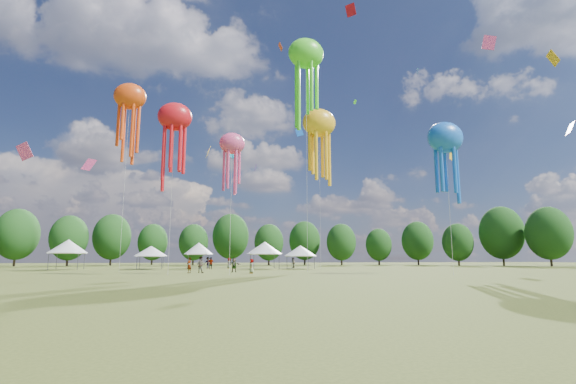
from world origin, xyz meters
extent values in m
plane|color=#384416|center=(0.00, 0.00, 0.00)|extent=(300.00, 300.00, 0.00)
imported|color=gray|center=(-4.17, 36.44, 0.91)|extent=(1.10, 1.01, 1.83)
imported|color=gray|center=(0.85, 57.18, 0.85)|extent=(0.59, 0.86, 1.70)
imported|color=gray|center=(11.95, 58.56, 0.88)|extent=(0.70, 0.89, 1.76)
imported|color=gray|center=(-2.59, 55.64, 0.92)|extent=(1.19, 0.68, 1.83)
imported|color=gray|center=(-2.28, 52.78, 0.89)|extent=(1.09, 0.56, 1.79)
imported|color=gray|center=(-0.20, 38.44, 0.86)|extent=(1.64, 0.68, 1.72)
imported|color=gray|center=(-5.39, 36.47, 0.86)|extent=(0.71, 0.74, 1.71)
imported|color=gray|center=(1.27, 34.01, 0.78)|extent=(0.60, 0.82, 1.56)
cylinder|color=#47474C|center=(-24.40, 52.29, 1.14)|extent=(0.08, 0.08, 2.28)
cylinder|color=#47474C|center=(-24.40, 56.04, 1.14)|extent=(0.08, 0.08, 2.28)
cylinder|color=#47474C|center=(-20.65, 52.29, 1.14)|extent=(0.08, 0.08, 2.28)
cylinder|color=#47474C|center=(-20.65, 56.04, 1.14)|extent=(0.08, 0.08, 2.28)
cube|color=white|center=(-22.53, 54.17, 2.33)|extent=(4.15, 4.15, 0.10)
cone|color=white|center=(-22.53, 54.17, 3.35)|extent=(5.40, 5.40, 1.95)
cylinder|color=#47474C|center=(-13.08, 54.71, 0.93)|extent=(0.08, 0.08, 1.85)
cylinder|color=#47474C|center=(-13.08, 58.26, 0.93)|extent=(0.08, 0.08, 1.85)
cylinder|color=#47474C|center=(-9.53, 54.71, 0.93)|extent=(0.08, 0.08, 1.85)
cylinder|color=#47474C|center=(-9.53, 58.26, 0.93)|extent=(0.08, 0.08, 1.85)
cube|color=white|center=(-11.31, 56.48, 1.90)|extent=(3.95, 3.95, 0.10)
cone|color=white|center=(-11.31, 56.48, 2.75)|extent=(5.13, 5.13, 1.59)
cylinder|color=#47474C|center=(-5.65, 55.25, 1.09)|extent=(0.08, 0.08, 2.17)
cylinder|color=#47474C|center=(-5.65, 58.40, 1.09)|extent=(0.08, 0.08, 2.17)
cylinder|color=#47474C|center=(-2.49, 55.25, 1.09)|extent=(0.08, 0.08, 2.17)
cylinder|color=#47474C|center=(-2.49, 58.40, 1.09)|extent=(0.08, 0.08, 2.17)
cube|color=white|center=(-4.07, 56.83, 2.22)|extent=(3.56, 3.56, 0.10)
cone|color=white|center=(-4.07, 56.83, 3.20)|extent=(4.63, 4.63, 1.86)
cylinder|color=#47474C|center=(3.97, 50.73, 1.10)|extent=(0.08, 0.08, 2.20)
cylinder|color=#47474C|center=(3.97, 54.61, 1.10)|extent=(0.08, 0.08, 2.20)
cylinder|color=#47474C|center=(7.84, 50.73, 1.10)|extent=(0.08, 0.08, 2.20)
cylinder|color=#47474C|center=(7.84, 54.61, 1.10)|extent=(0.08, 0.08, 2.20)
cube|color=white|center=(5.90, 52.67, 2.25)|extent=(4.28, 4.28, 0.10)
cone|color=white|center=(5.90, 52.67, 3.24)|extent=(5.56, 5.56, 1.88)
cylinder|color=#47474C|center=(9.75, 50.23, 0.95)|extent=(0.08, 0.08, 1.90)
cylinder|color=#47474C|center=(9.75, 53.74, 0.95)|extent=(0.08, 0.08, 1.90)
cylinder|color=#47474C|center=(13.26, 50.23, 0.95)|extent=(0.08, 0.08, 1.90)
cylinder|color=#47474C|center=(13.26, 53.74, 0.95)|extent=(0.08, 0.08, 1.90)
cube|color=white|center=(11.50, 51.98, 1.95)|extent=(3.91, 3.91, 0.10)
cone|color=white|center=(11.50, 51.98, 2.81)|extent=(5.09, 5.09, 1.63)
ellipsoid|color=red|center=(-7.32, 30.14, 15.80)|extent=(3.41, 2.39, 2.90)
cylinder|color=beige|center=(-7.32, 30.14, 7.90)|extent=(0.03, 0.03, 15.80)
ellipsoid|color=#4CEA26|center=(8.71, 37.94, 28.51)|extent=(4.80, 3.36, 4.08)
cylinder|color=beige|center=(8.71, 37.94, 14.26)|extent=(0.03, 0.03, 28.51)
ellipsoid|color=blue|center=(19.85, 24.86, 13.90)|extent=(3.82, 2.68, 3.25)
cylinder|color=beige|center=(19.85, 24.86, 6.95)|extent=(0.03, 0.03, 13.90)
ellipsoid|color=#DB410D|center=(-13.66, 42.73, 22.37)|extent=(4.06, 2.84, 3.45)
cylinder|color=beige|center=(-13.66, 42.73, 11.18)|extent=(0.03, 0.03, 22.37)
ellipsoid|color=#DD4178|center=(-1.52, 29.90, 13.31)|extent=(2.62, 1.84, 2.23)
cylinder|color=beige|center=(-1.52, 29.90, 6.65)|extent=(0.03, 0.03, 13.31)
ellipsoid|color=yellow|center=(14.86, 52.05, 24.00)|extent=(5.64, 3.95, 4.79)
cylinder|color=beige|center=(14.86, 52.05, 12.00)|extent=(0.03, 0.03, 24.00)
cube|color=#DB410D|center=(5.60, 39.67, 30.02)|extent=(0.43, 0.90, 1.07)
cube|color=yellow|center=(-2.87, 61.76, 20.41)|extent=(0.76, 1.98, 2.12)
cube|color=#4CEA26|center=(25.42, 61.71, 32.32)|extent=(0.80, 0.70, 0.79)
cube|color=#1797C8|center=(0.56, 52.31, 17.87)|extent=(1.08, 0.83, 1.50)
cube|color=#DD4178|center=(20.31, 18.14, 20.87)|extent=(1.32, 0.55, 1.63)
cube|color=yellow|center=(30.79, 21.46, 22.23)|extent=(1.00, 1.59, 1.62)
cube|color=#DD4178|center=(-22.08, 60.38, 16.81)|extent=(2.43, 1.59, 2.40)
cube|color=red|center=(16.69, 41.49, 38.21)|extent=(1.51, 1.08, 1.95)
cube|color=yellow|center=(39.38, 51.61, 19.78)|extent=(1.95, 1.07, 2.56)
cube|color=blue|center=(15.00, 65.51, 26.43)|extent=(1.53, 1.04, 1.93)
cube|color=#1797C8|center=(23.48, 35.29, 26.37)|extent=(0.32, 0.59, 0.80)
cube|color=#DD4178|center=(-27.79, 49.76, 15.99)|extent=(2.45, 0.76, 2.66)
cube|color=purple|center=(4.63, 54.65, 16.39)|extent=(0.38, 1.32, 1.51)
cube|color=red|center=(37.67, 26.52, 16.72)|extent=(1.18, 1.32, 1.58)
cylinder|color=#38281C|center=(-40.68, 85.49, 1.71)|extent=(0.44, 0.44, 3.41)
ellipsoid|color=#1B4316|center=(-40.68, 85.49, 6.61)|extent=(8.53, 8.53, 10.66)
cylinder|color=#38281C|center=(-30.60, 85.02, 1.53)|extent=(0.44, 0.44, 3.07)
ellipsoid|color=#1B4316|center=(-30.60, 85.02, 5.94)|extent=(7.66, 7.66, 9.58)
cylinder|color=#38281C|center=(-23.51, 93.33, 1.72)|extent=(0.44, 0.44, 3.43)
ellipsoid|color=#1B4316|center=(-23.51, 93.33, 6.65)|extent=(8.58, 8.58, 10.73)
cylinder|color=#38281C|center=(-14.76, 98.96, 1.47)|extent=(0.44, 0.44, 2.95)
ellipsoid|color=#1B4316|center=(-14.76, 98.96, 5.71)|extent=(7.37, 7.37, 9.21)
cylinder|color=#38281C|center=(-4.70, 95.06, 1.45)|extent=(0.44, 0.44, 2.89)
ellipsoid|color=#1B4316|center=(-4.70, 95.06, 5.61)|extent=(7.23, 7.23, 9.04)
cylinder|color=#38281C|center=(4.91, 99.49, 1.92)|extent=(0.44, 0.44, 3.84)
ellipsoid|color=#1B4316|center=(4.91, 99.49, 7.44)|extent=(9.60, 9.60, 11.99)
cylinder|color=#38281C|center=(13.19, 88.44, 1.42)|extent=(0.44, 0.44, 2.84)
ellipsoid|color=#1B4316|center=(13.19, 88.44, 5.51)|extent=(7.11, 7.11, 8.89)
cylinder|color=#38281C|center=(22.93, 91.04, 1.58)|extent=(0.44, 0.44, 3.16)
ellipsoid|color=#1B4316|center=(22.93, 91.04, 6.13)|extent=(7.91, 7.91, 9.88)
cylinder|color=#38281C|center=(30.69, 85.29, 1.44)|extent=(0.44, 0.44, 2.88)
ellipsoid|color=#1B4316|center=(30.69, 85.29, 5.59)|extent=(7.21, 7.21, 9.01)
cylinder|color=#38281C|center=(41.52, 87.24, 1.31)|extent=(0.44, 0.44, 2.63)
ellipsoid|color=#1B4316|center=(41.52, 87.24, 5.09)|extent=(6.57, 6.57, 8.22)
cylinder|color=#38281C|center=(50.52, 83.73, 1.56)|extent=(0.44, 0.44, 3.13)
ellipsoid|color=#1B4316|center=(50.52, 83.73, 6.06)|extent=(7.81, 7.81, 9.77)
cylinder|color=#38281C|center=(53.64, 71.81, 1.36)|extent=(0.44, 0.44, 2.72)
ellipsoid|color=#1B4316|center=(53.64, 71.81, 5.27)|extent=(6.80, 6.80, 8.50)
cylinder|color=#38281C|center=(62.96, 68.92, 1.90)|extent=(0.44, 0.44, 3.81)
ellipsoid|color=#1B4316|center=(62.96, 68.92, 7.38)|extent=(9.52, 9.52, 11.90)
cylinder|color=#38281C|center=(66.57, 59.80, 1.76)|extent=(0.44, 0.44, 3.51)
ellipsoid|color=#1B4316|center=(66.57, 59.80, 6.80)|extent=(8.78, 8.78, 10.97)
camera|label=1|loc=(-5.26, -11.69, 1.61)|focal=25.90mm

